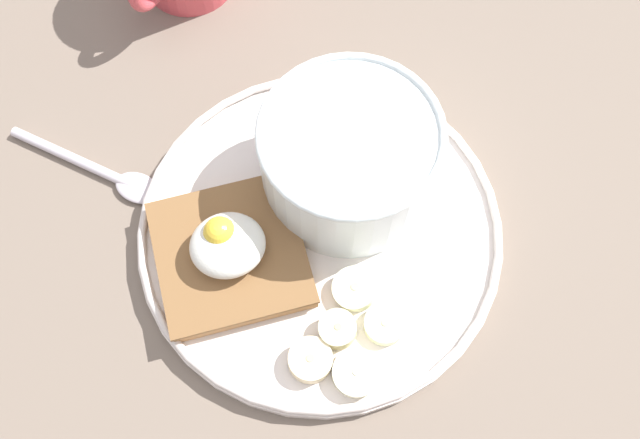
% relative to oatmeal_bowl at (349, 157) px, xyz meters
% --- Properties ---
extents(ground_plane, '(1.20, 1.20, 0.02)m').
position_rel_oatmeal_bowl_xyz_m(ground_plane, '(-0.03, -0.04, -0.06)').
color(ground_plane, '#736457').
rests_on(ground_plane, ground).
extents(plate, '(0.27, 0.27, 0.02)m').
position_rel_oatmeal_bowl_xyz_m(plate, '(-0.03, -0.04, -0.04)').
color(plate, silver).
rests_on(plate, ground_plane).
extents(oatmeal_bowl, '(0.13, 0.13, 0.07)m').
position_rel_oatmeal_bowl_xyz_m(oatmeal_bowl, '(0.00, 0.00, 0.00)').
color(oatmeal_bowl, white).
rests_on(oatmeal_bowl, plate).
extents(toast_slice, '(0.11, 0.11, 0.01)m').
position_rel_oatmeal_bowl_xyz_m(toast_slice, '(-0.10, -0.04, -0.03)').
color(toast_slice, brown).
rests_on(toast_slice, plate).
extents(poached_egg, '(0.05, 0.05, 0.03)m').
position_rel_oatmeal_bowl_xyz_m(poached_egg, '(-0.10, -0.04, -0.01)').
color(poached_egg, white).
rests_on(poached_egg, toast_slice).
extents(banana_slice_front, '(0.04, 0.04, 0.01)m').
position_rel_oatmeal_bowl_xyz_m(banana_slice_front, '(-0.06, -0.13, -0.03)').
color(banana_slice_front, beige).
rests_on(banana_slice_front, plate).
extents(banana_slice_left, '(0.04, 0.04, 0.02)m').
position_rel_oatmeal_bowl_xyz_m(banana_slice_left, '(-0.02, -0.09, -0.03)').
color(banana_slice_left, '#EEEFC5').
rests_on(banana_slice_left, plate).
extents(banana_slice_back, '(0.03, 0.03, 0.01)m').
position_rel_oatmeal_bowl_xyz_m(banana_slice_back, '(-0.03, -0.11, -0.03)').
color(banana_slice_back, beige).
rests_on(banana_slice_back, plate).
extents(banana_slice_right, '(0.04, 0.04, 0.01)m').
position_rel_oatmeal_bowl_xyz_m(banana_slice_right, '(-0.00, -0.11, -0.03)').
color(banana_slice_right, '#E8EBB9').
rests_on(banana_slice_right, plate).
extents(banana_slice_inner, '(0.04, 0.04, 0.01)m').
position_rel_oatmeal_bowl_xyz_m(banana_slice_inner, '(-0.03, -0.14, -0.03)').
color(banana_slice_inner, '#F4EFC9').
rests_on(banana_slice_inner, plate).
extents(spoon, '(0.11, 0.09, 0.01)m').
position_rel_oatmeal_bowl_xyz_m(spoon, '(-0.18, 0.05, -0.04)').
color(spoon, silver).
rests_on(spoon, ground_plane).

